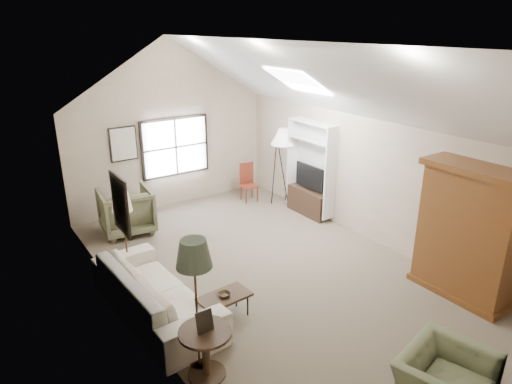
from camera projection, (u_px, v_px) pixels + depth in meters
room_shell at (270, 92)px, 7.20m from camera, size 5.01×8.01×4.00m
window at (175, 147)px, 10.93m from camera, size 1.72×0.08×1.42m
skylight at (298, 80)px, 8.59m from camera, size 0.80×1.20×0.52m
wall_art at (122, 171)px, 8.22m from camera, size 1.97×3.71×0.88m
armoire at (469, 233)px, 7.24m from camera, size 0.60×1.50×2.20m
tv_alcove at (311, 167)px, 10.40m from camera, size 0.32×1.30×2.10m
media_console at (309, 202)px, 10.68m from camera, size 0.34×1.18×0.60m
tv_panel at (310, 177)px, 10.47m from camera, size 0.05×0.90×0.55m
sofa at (155, 292)px, 6.94m from camera, size 1.19×2.73×0.78m
armchair_near at (445, 382)px, 5.25m from camera, size 1.25×1.15×0.69m
armchair_far at (126, 211)px, 9.69m from camera, size 1.15×1.17×0.97m
coffee_table at (225, 307)px, 6.89m from camera, size 0.81×0.49×0.40m
bowl at (224, 294)px, 6.81m from camera, size 0.20×0.20×0.05m
side_table at (206, 353)px, 5.72m from camera, size 0.71×0.71×0.67m
side_chair at (249, 183)px, 11.44m from camera, size 0.42×0.42×0.95m
tripod_lamp at (282, 166)px, 11.06m from camera, size 0.60×0.60×1.94m
dark_lamp at (196, 305)px, 5.67m from camera, size 0.47×0.47×1.87m
tan_lamp at (125, 236)px, 7.71m from camera, size 0.35×0.35×1.68m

